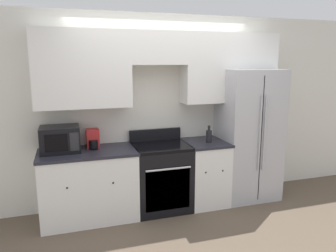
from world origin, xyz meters
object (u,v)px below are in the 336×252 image
bottle (209,136)px  refrigerator (246,134)px  oven_range (161,177)px  microwave (60,139)px

bottle → refrigerator: bearing=11.6°
oven_range → bottle: size_ratio=4.51×
oven_range → microwave: size_ratio=2.26×
refrigerator → microwave: size_ratio=4.03×
microwave → bottle: microwave is taller
microwave → refrigerator: bearing=0.1°
refrigerator → oven_range: bearing=-176.8°
microwave → bottle: 1.92m
oven_range → microwave: (-1.26, 0.07, 0.59)m
oven_range → microwave: 1.39m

